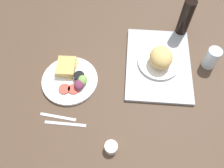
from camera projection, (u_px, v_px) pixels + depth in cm
name	position (u px, v px, depth cm)	size (l,w,h in cm)	color
ground_plane	(106.00, 86.00, 117.61)	(190.00, 150.00, 3.00)	#4C3828
serving_tray	(158.00, 64.00, 121.47)	(45.00, 33.00, 1.60)	#9EA0A3
bread_plate_near	(160.00, 59.00, 116.78)	(21.27, 21.27, 10.40)	white
plate_with_salad	(71.00, 77.00, 116.23)	(27.71, 27.71, 5.40)	white
drinking_glass	(212.00, 58.00, 117.21)	(6.81, 6.81, 11.56)	silver
soda_bottle	(185.00, 18.00, 123.56)	(6.40, 6.40, 22.43)	black
espresso_cup	(111.00, 147.00, 98.53)	(5.60, 5.60, 4.00)	silver
fork	(58.00, 117.00, 107.31)	(17.00, 1.40, 0.50)	#B7B7BC
knife	(65.00, 124.00, 105.63)	(19.00, 1.40, 0.50)	#B7B7BC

